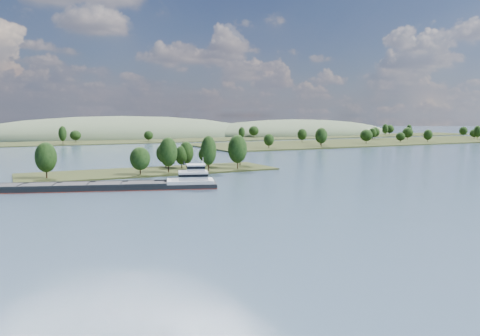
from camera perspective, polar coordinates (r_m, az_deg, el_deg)
ground at (r=132.94m, az=-3.50°, el=-3.31°), size 1800.00×1800.00×0.00m
tree_island at (r=188.97m, az=-8.84°, el=0.84°), size 100.00×30.00×15.17m
right_bank at (r=412.71m, az=16.67°, el=3.17°), size 320.00×90.00×14.87m
back_shoreline at (r=405.30m, az=-18.24°, el=3.02°), size 900.00×60.00×15.15m
hill_east at (r=564.67m, az=6.90°, el=4.09°), size 260.00×140.00×36.00m
hill_west at (r=513.29m, az=-14.07°, el=3.72°), size 320.00×160.00×44.00m
cargo_barge at (r=148.20m, az=-15.13°, el=-2.02°), size 72.56×31.40×9.95m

